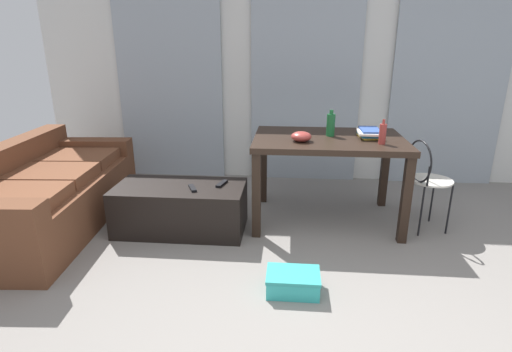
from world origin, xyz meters
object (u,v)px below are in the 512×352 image
at_px(bowl, 301,136).
at_px(bottle_far, 331,125).
at_px(wire_chair, 425,174).
at_px(tv_remote_secondary, 222,184).
at_px(scissors, 382,131).
at_px(shoebox, 293,282).
at_px(book_stack, 369,133).
at_px(tv_remote_primary, 192,188).
at_px(craft_table, 328,149).
at_px(couch, 44,195).
at_px(bottle_near, 383,134).
at_px(coffee_table, 181,208).

bearing_deg(bowl, bottle_far, 41.63).
bearing_deg(wire_chair, tv_remote_secondary, -175.64).
distance_m(scissors, shoebox, 1.80).
relative_size(book_stack, scissors, 2.50).
bearing_deg(tv_remote_primary, tv_remote_secondary, 6.04).
distance_m(bowl, shoebox, 1.24).
height_order(craft_table, wire_chair, wire_chair).
distance_m(couch, shoebox, 2.33).
relative_size(craft_table, book_stack, 4.25).
bearing_deg(tv_remote_primary, wire_chair, -16.66).
height_order(bottle_near, tv_remote_primary, bottle_near).
bearing_deg(shoebox, wire_chair, 43.53).
bearing_deg(shoebox, craft_table, 76.15).
height_order(bottle_far, bowl, bottle_far).
distance_m(bowl, scissors, 0.88).
distance_m(bottle_near, tv_remote_secondary, 1.38).
height_order(coffee_table, tv_remote_secondary, tv_remote_secondary).
bearing_deg(couch, bottle_near, 2.94).
distance_m(bottle_near, tv_remote_primary, 1.60).
distance_m(book_stack, scissors, 0.31).
height_order(couch, book_stack, book_stack).
height_order(scissors, tv_remote_secondary, scissors).
xyz_separation_m(tv_remote_secondary, shoebox, (0.61, -0.90, -0.34)).
height_order(coffee_table, shoebox, coffee_table).
bearing_deg(scissors, bottle_far, -155.19).
bearing_deg(bowl, shoebox, -92.59).
height_order(bowl, shoebox, bowl).
bearing_deg(wire_chair, shoebox, -136.47).
distance_m(craft_table, tv_remote_secondary, 0.97).
bearing_deg(scissors, shoebox, -118.86).
bearing_deg(bowl, wire_chair, 2.28).
xyz_separation_m(couch, tv_remote_secondary, (1.55, 0.09, 0.12)).
xyz_separation_m(coffee_table, tv_remote_primary, (0.13, -0.07, 0.21)).
bearing_deg(coffee_table, couch, -178.80).
xyz_separation_m(bowl, book_stack, (0.58, 0.20, -0.00)).
bearing_deg(tv_remote_secondary, bowl, 21.69).
distance_m(couch, bottle_near, 2.92).
bearing_deg(bowl, tv_remote_primary, -166.06).
height_order(bottle_near, bowl, bottle_near).
relative_size(wire_chair, shoebox, 2.30).
xyz_separation_m(bowl, scissors, (0.75, 0.46, -0.04)).
xyz_separation_m(coffee_table, book_stack, (1.59, 0.35, 0.61)).
xyz_separation_m(craft_table, wire_chair, (0.80, -0.13, -0.17)).
height_order(wire_chair, shoebox, wire_chair).
xyz_separation_m(tv_remote_primary, shoebox, (0.84, -0.77, -0.34)).
distance_m(book_stack, shoebox, 1.54).
relative_size(craft_table, bottle_far, 5.65).
distance_m(book_stack, tv_remote_primary, 1.58).
bearing_deg(shoebox, bottle_far, 76.10).
height_order(wire_chair, bottle_near, bottle_near).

